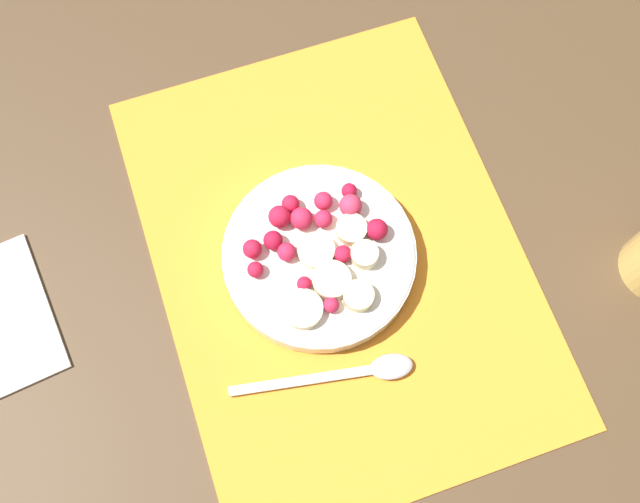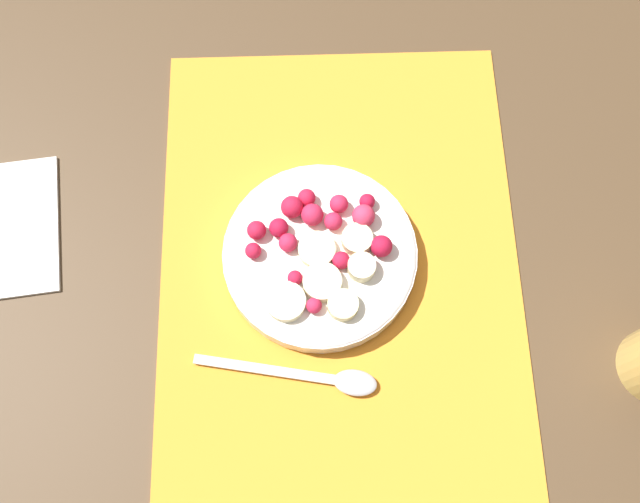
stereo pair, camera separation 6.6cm
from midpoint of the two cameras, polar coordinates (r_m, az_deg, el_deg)
ground_plane at (r=0.70m, az=4.27°, el=-1.16°), size 3.00×3.00×0.00m
placemat at (r=0.70m, az=4.28°, el=-1.08°), size 0.47×0.35×0.01m
fruit_bowl at (r=0.68m, az=2.80°, el=-0.79°), size 0.19×0.19×0.05m
spoon at (r=0.66m, az=2.91°, el=-10.47°), size 0.05×0.17×0.01m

